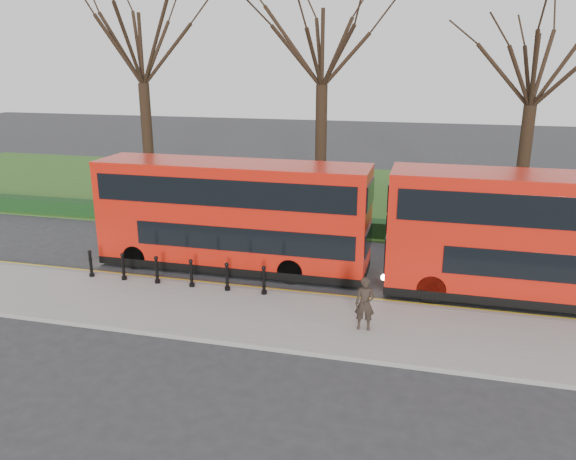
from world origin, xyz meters
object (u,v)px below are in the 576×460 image
(bus_lead, at_px, (232,216))
(pedestrian, at_px, (365,304))
(bollard_row, at_px, (174,272))
(bus_rear, at_px, (555,240))

(bus_lead, bearing_deg, pedestrian, -37.35)
(bollard_row, distance_m, pedestrian, 7.44)
(bus_lead, relative_size, bus_rear, 0.97)
(bus_rear, distance_m, pedestrian, 7.25)
(bollard_row, xyz_separation_m, bus_rear, (13.10, 2.19, 1.59))
(bus_lead, distance_m, pedestrian, 7.43)
(bus_lead, bearing_deg, bus_rear, -2.08)
(bus_rear, relative_size, pedestrian, 6.70)
(bollard_row, xyz_separation_m, bus_lead, (1.37, 2.61, 1.51))
(bollard_row, height_order, bus_lead, bus_lead)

